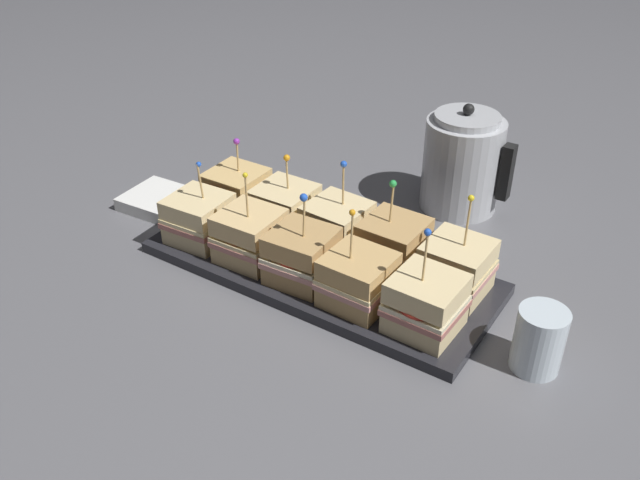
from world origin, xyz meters
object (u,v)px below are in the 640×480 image
Objects in this scene: sandwich_front_center at (302,256)px; sandwich_front_left at (250,236)px; sandwich_back_left at (285,210)px; sandwich_back_far_right at (456,268)px; sandwich_back_far_left at (237,193)px; sandwich_front_far_left at (199,218)px; sandwich_front_far_right at (426,304)px; sandwich_back_center at (337,227)px; kettle_steel at (463,163)px; sandwich_front_right at (358,280)px; drinking_glass at (539,340)px; sandwich_back_right at (393,245)px; napkin_stack at (157,200)px; serving_platter at (320,267)px.

sandwich_front_left is at bearing 179.35° from sandwich_front_center.
sandwich_back_left is 0.31m from sandwich_back_far_right.
sandwich_front_far_left is at bearing -89.35° from sandwich_back_far_left.
sandwich_front_far_right reaches higher than sandwich_back_center.
sandwich_front_right is at bearing -89.48° from kettle_steel.
kettle_steel is at bearing 106.46° from sandwich_front_far_right.
drinking_glass is (0.26, -0.34, -0.04)m from kettle_steel.
sandwich_front_center is at bearing -104.61° from kettle_steel.
napkin_stack is at bearing -175.23° from sandwich_back_right.
sandwich_front_right reaches higher than sandwich_front_center.
sandwich_front_left is 0.42m from kettle_steel.
drinking_glass reaches higher than serving_platter.
sandwich_front_right is 1.09× the size of sandwich_back_left.
drinking_glass is at bearing -11.68° from sandwich_back_center.
sandwich_front_left is 0.46m from drinking_glass.
sandwich_back_far_right is 0.82× the size of kettle_steel.
drinking_glass is at bearing -16.60° from sandwich_back_right.
kettle_steel is (-0.00, 0.27, 0.03)m from sandwich_back_right.
sandwich_front_left is 1.10× the size of sandwich_back_left.
sandwich_back_left is at bearing 161.86° from sandwich_front_far_right.
sandwich_front_left is 0.15m from sandwich_back_far_left.
serving_platter is at bearing 90.96° from sandwich_front_center.
sandwich_front_far_left is 0.94× the size of sandwich_front_center.
sandwich_front_center is 0.97× the size of sandwich_front_right.
kettle_steel is at bearing 90.75° from sandwich_back_right.
sandwich_front_center is 1.00× the size of sandwich_back_right.
sandwich_back_right is (0.10, 0.05, 0.05)m from serving_platter.
sandwich_front_right is at bearing -45.97° from sandwich_back_center.
kettle_steel reaches higher than sandwich_front_far_right.
sandwich_front_center is 0.97× the size of sandwich_back_center.
sandwich_front_left reaches higher than sandwich_front_center.
sandwich_back_left is 0.47m from drinking_glass.
serving_platter is 3.42× the size of sandwich_back_far_right.
sandwich_back_center is at bearing 5.59° from napkin_stack.
sandwich_front_far_left is at bearing -166.48° from sandwich_back_far_right.
sandwich_back_center is 0.29m from kettle_steel.
sandwich_front_center is at bearing -9.60° from napkin_stack.
napkin_stack is at bearing 159.34° from sandwich_front_far_left.
sandwich_front_far_right reaches higher than sandwich_front_left.
sandwich_back_right is 0.93× the size of sandwich_back_far_right.
sandwich_front_far_left is 1.00× the size of sandwich_back_left.
napkin_stack is at bearing -146.85° from kettle_steel.
sandwich_back_far_left reaches higher than drinking_glass.
drinking_glass is (0.56, 0.03, -0.01)m from sandwich_front_far_left.
sandwich_front_right reaches higher than serving_platter.
kettle_steel reaches higher than sandwich_front_left.
sandwich_front_far_left is 0.43m from sandwich_back_far_right.
kettle_steel is (0.30, 0.27, 0.03)m from sandwich_back_far_left.
sandwich_back_right reaches higher than sandwich_front_far_left.
kettle_steel reaches higher than sandwich_front_center.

